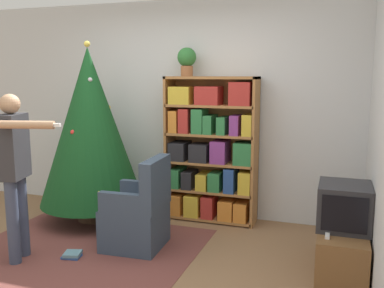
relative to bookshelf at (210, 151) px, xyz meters
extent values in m
plane|color=#846042|center=(-0.35, -1.67, -0.83)|extent=(14.00, 14.00, 0.00)
cube|color=silver|center=(-0.35, 0.24, 0.47)|extent=(8.00, 0.10, 2.60)
cube|color=brown|center=(-0.93, -1.34, -0.83)|extent=(2.21, 2.02, 0.01)
cube|color=#A8703D|center=(-0.52, 0.01, 0.02)|extent=(0.03, 0.33, 1.70)
cube|color=#A8703D|center=(0.52, 0.01, 0.02)|extent=(0.03, 0.33, 1.70)
cube|color=#A8703D|center=(0.00, 0.01, 0.85)|extent=(1.07, 0.33, 0.03)
cube|color=#A8703D|center=(0.00, 0.17, 0.02)|extent=(1.07, 0.01, 1.70)
cube|color=#A8703D|center=(0.00, 0.01, -0.80)|extent=(1.04, 0.33, 0.03)
cube|color=orange|center=(-0.42, -0.04, -0.67)|extent=(0.18, 0.24, 0.24)
cube|color=gold|center=(-0.20, -0.01, -0.66)|extent=(0.18, 0.29, 0.25)
cube|color=#B22D28|center=(0.00, -0.02, -0.66)|extent=(0.14, 0.26, 0.26)
cube|color=orange|center=(0.22, -0.02, -0.68)|extent=(0.17, 0.28, 0.23)
cube|color=orange|center=(0.39, -0.03, -0.68)|extent=(0.15, 0.26, 0.22)
cube|color=#A8703D|center=(0.00, 0.01, -0.47)|extent=(1.04, 0.33, 0.03)
cube|color=#2D7A42|center=(-0.41, 0.00, -0.34)|extent=(0.13, 0.31, 0.22)
cube|color=#232328|center=(-0.25, -0.01, -0.35)|extent=(0.12, 0.29, 0.21)
cube|color=gold|center=(-0.07, 0.00, -0.36)|extent=(0.13, 0.31, 0.19)
cube|color=#2D7A42|center=(0.08, -0.04, -0.35)|extent=(0.14, 0.24, 0.22)
cube|color=#284C93|center=(0.26, -0.01, -0.32)|extent=(0.12, 0.29, 0.28)
cube|color=gold|center=(0.43, -0.02, -0.33)|extent=(0.14, 0.28, 0.25)
cube|color=#A8703D|center=(0.00, 0.01, -0.14)|extent=(1.04, 0.33, 0.03)
cube|color=#232328|center=(-0.38, 0.00, -0.02)|extent=(0.20, 0.30, 0.21)
cube|color=#232328|center=(-0.11, -0.04, -0.02)|extent=(0.21, 0.24, 0.21)
cube|color=#843889|center=(0.12, 0.00, 0.01)|extent=(0.18, 0.30, 0.26)
cube|color=#2D7A42|center=(0.41, -0.04, 0.00)|extent=(0.20, 0.23, 0.25)
cube|color=#A8703D|center=(0.00, 0.01, 0.20)|extent=(1.04, 0.33, 0.03)
cube|color=orange|center=(-0.42, -0.01, 0.34)|extent=(0.10, 0.30, 0.25)
cube|color=#B22D28|center=(-0.29, -0.01, 0.35)|extent=(0.12, 0.29, 0.28)
cube|color=#2D7A42|center=(-0.13, -0.02, 0.35)|extent=(0.13, 0.27, 0.28)
cube|color=#2D7A42|center=(0.00, -0.01, 0.32)|extent=(0.10, 0.30, 0.21)
cube|color=#2D7A42|center=(0.16, -0.02, 0.31)|extent=(0.10, 0.26, 0.20)
cube|color=#843889|center=(0.31, -0.04, 0.32)|extent=(0.10, 0.24, 0.22)
cube|color=gold|center=(0.45, -0.03, 0.33)|extent=(0.11, 0.25, 0.23)
cube|color=#A8703D|center=(0.00, 0.01, 0.53)|extent=(1.04, 0.33, 0.03)
cube|color=gold|center=(-0.34, 0.00, 0.65)|extent=(0.25, 0.31, 0.20)
cube|color=#B22D28|center=(-0.02, -0.03, 0.65)|extent=(0.27, 0.25, 0.21)
cube|color=#B22D28|center=(0.36, 0.00, 0.67)|extent=(0.24, 0.31, 0.26)
cube|color=brown|center=(1.48, -0.92, -0.63)|extent=(0.41, 0.94, 0.40)
cube|color=#28282D|center=(1.48, -0.92, -0.24)|extent=(0.44, 0.48, 0.39)
cube|color=black|center=(1.48, -1.17, -0.24)|extent=(0.36, 0.01, 0.30)
cube|color=white|center=(1.36, -1.20, -0.42)|extent=(0.04, 0.12, 0.02)
cylinder|color=#4C3323|center=(-1.32, -0.46, -0.78)|extent=(0.36, 0.36, 0.10)
cylinder|color=brown|center=(-1.32, -0.46, -0.67)|extent=(0.08, 0.08, 0.12)
cone|color=#14471E|center=(-1.32, -0.46, 0.29)|extent=(1.20, 1.20, 1.81)
sphere|color=#335BB2|center=(-1.32, -0.31, 0.72)|extent=(0.04, 0.04, 0.04)
sphere|color=gold|center=(-1.00, -0.84, -0.37)|extent=(0.05, 0.05, 0.05)
sphere|color=silver|center=(-1.24, -0.55, 0.83)|extent=(0.05, 0.05, 0.05)
sphere|color=red|center=(-1.35, -0.75, 0.26)|extent=(0.06, 0.06, 0.06)
sphere|color=gold|center=(-1.16, -0.31, 0.50)|extent=(0.05, 0.05, 0.05)
sphere|color=#E5CC4C|center=(-1.32, -0.46, 1.23)|extent=(0.07, 0.07, 0.07)
cube|color=#334256|center=(-0.48, -1.03, -0.62)|extent=(0.59, 0.59, 0.42)
cube|color=#334256|center=(-0.25, -1.01, -0.16)|extent=(0.15, 0.57, 0.50)
cube|color=#334256|center=(-0.49, -0.79, -0.31)|extent=(0.51, 0.11, 0.20)
cube|color=#334256|center=(-0.47, -1.27, -0.31)|extent=(0.51, 0.11, 0.20)
cylinder|color=#38425B|center=(-1.40, -1.56, -0.44)|extent=(0.11, 0.11, 0.78)
cylinder|color=#38425B|center=(-1.35, -1.74, -0.44)|extent=(0.11, 0.11, 0.78)
cube|color=#2D2D33|center=(-1.37, -1.65, 0.24)|extent=(0.25, 0.35, 0.59)
cylinder|color=tan|center=(-1.42, -1.46, 0.21)|extent=(0.07, 0.07, 0.47)
cylinder|color=tan|center=(-1.09, -1.78, 0.47)|extent=(0.48, 0.19, 0.07)
cube|color=white|center=(-0.86, -1.72, 0.47)|extent=(0.12, 0.06, 0.03)
sphere|color=tan|center=(-1.37, -1.65, 0.63)|extent=(0.18, 0.18, 0.18)
cylinder|color=#935B38|center=(-0.30, 0.01, 0.92)|extent=(0.14, 0.14, 0.12)
sphere|color=#2D7033|center=(-0.30, 0.01, 1.08)|extent=(0.22, 0.22, 0.22)
cube|color=gold|center=(-0.84, -0.81, -0.82)|extent=(0.15, 0.12, 0.03)
cube|color=#5B899E|center=(-0.84, -0.80, -0.79)|extent=(0.22, 0.18, 0.03)
cube|color=#843889|center=(-0.84, -0.81, -0.76)|extent=(0.16, 0.14, 0.03)
cube|color=#284C93|center=(-0.93, -1.47, -0.82)|extent=(0.19, 0.15, 0.03)
cube|color=#5B899E|center=(-0.93, -1.46, -0.79)|extent=(0.19, 0.19, 0.03)
camera|label=1|loc=(1.40, -4.72, 0.89)|focal=40.00mm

